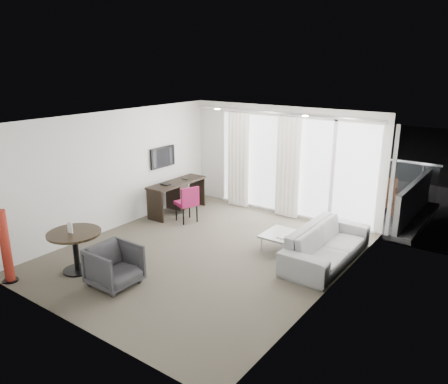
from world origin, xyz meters
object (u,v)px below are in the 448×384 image
Objects in this scene: desk at (177,197)px; round_table at (76,252)px; coffee_table at (283,242)px; desk_chair at (186,203)px; red_lamp at (5,246)px; rattan_chair_b at (384,196)px; rattan_chair_a at (347,193)px; sofa at (327,244)px; tub_armchair at (114,266)px.

desk reaches higher than round_table.
coffee_table is at bearing -8.87° from desk.
red_lamp reaches higher than desk_chair.
red_lamp is 1.53× the size of rattan_chair_b.
rattan_chair_a is (3.24, 7.05, -0.24)m from red_lamp.
red_lamp is 5.63m from sofa.
rattan_chair_b is (0.91, 3.47, 0.24)m from coffee_table.
round_table is at bearing -131.30° from coffee_table.
desk_chair is at bearing 88.70° from sofa.
desk_chair is 1.13× the size of coffee_table.
red_lamp is at bearing -129.76° from coffee_table.
round_table is (0.06, -3.07, -0.06)m from desk_chair.
desk_chair is at bearing 91.09° from round_table.
coffee_table is at bearing 17.91° from desk_chair.
desk_chair is 3.18m from tub_armchair.
desk is 4.12m from sofa.
tub_armchair is (1.56, 0.96, -0.29)m from red_lamp.
desk is 1.99× the size of rattan_chair_b.
rattan_chair_b is at bearing 61.44° from round_table.
sofa is (3.49, -0.08, -0.10)m from desk_chair.
red_lamp is 5.00m from coffee_table.
coffee_table is 0.33× the size of sofa.
tub_armchair is at bearing -64.56° from desk.
red_lamp is (-0.56, -3.97, 0.20)m from desk_chair.
desk_chair is 4.08m from rattan_chair_a.
desk is at bearing 100.87° from round_table.
desk is 3.27m from coffee_table.
rattan_chair_b is (0.04, 3.40, 0.08)m from sofa.
desk is 1.91× the size of desk_chair.
desk is at bearing 25.79° from tub_armchair.
rattan_chair_a is (-0.81, 3.15, 0.06)m from sofa.
tub_armchair is (1.00, -3.01, -0.09)m from desk_chair.
desk_chair is 0.68× the size of red_lamp.
sofa reaches higher than coffee_table.
round_table is 1.12× the size of rattan_chair_b.
desk_chair reaches higher than desk.
desk is 2.08× the size of rattan_chair_a.
rattan_chair_b is (3.48, 6.39, 0.04)m from round_table.
round_table is 7.27m from rattan_chair_b.
sofa is (4.09, -0.44, -0.05)m from desk.
rattan_chair_b reaches higher than coffee_table.
red_lamp reaches higher than rattan_chair_a.
desk_chair is at bearing 82.00° from red_lamp.
round_table is 1.21× the size of tub_armchair.
sofa is at bearing -39.97° from tub_armchair.
coffee_table is 0.89m from sofa.
tub_armchair is at bearing -113.77° from rattan_chair_a.
round_table is at bearing -132.95° from rattan_chair_b.
red_lamp is 1.67× the size of tub_armchair.
round_table is at bearing -121.49° from rattan_chair_a.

